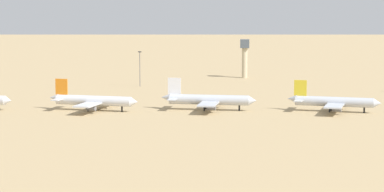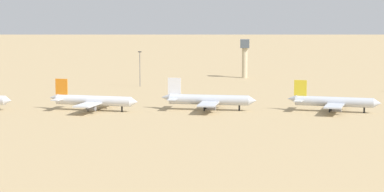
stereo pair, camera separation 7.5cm
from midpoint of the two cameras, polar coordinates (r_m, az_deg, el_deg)
name	(u,v)px [view 1 (the left image)]	position (r m, az deg, el deg)	size (l,w,h in m)	color
ground	(214,111)	(336.30, 1.54, -1.04)	(4000.00, 4000.00, 0.00)	tan
parked_jet_orange_2	(93,101)	(338.50, -6.94, -0.32)	(38.86, 33.14, 12.87)	silver
parked_jet_white_3	(208,100)	(337.73, 1.12, -0.27)	(39.97, 33.71, 13.20)	silver
parked_jet_yellow_4	(333,102)	(337.92, 9.81, -0.40)	(38.01, 32.50, 12.62)	silver
control_tower	(245,55)	(471.50, 3.69, 2.89)	(5.20, 5.20, 22.21)	#C6B793
light_pole_mid	(140,67)	(426.79, -3.66, 2.06)	(1.80, 0.50, 18.36)	#59595E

